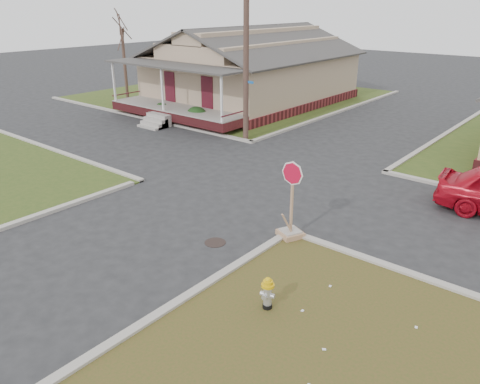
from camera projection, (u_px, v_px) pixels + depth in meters
The scene contains 11 objects.
ground at pixel (177, 217), 15.66m from camera, with size 120.00×120.00×0.00m, color #252628.
verge_far_left at pixel (231, 95), 36.18m from camera, with size 19.00×19.00×0.05m, color #33481A.
curbs at pixel (266, 177), 19.24m from camera, with size 80.00×40.00×0.12m, color #ACA69B, non-canonical shape.
manhole at pixel (215, 242), 14.00m from camera, with size 0.64×0.64×0.01m, color black.
corner_house at pixel (251, 70), 32.62m from camera, with size 10.10×15.50×5.30m.
utility_pole at pixel (246, 47), 22.74m from camera, with size 1.80×0.28×9.00m.
tree_far_left at pixel (125, 64), 33.91m from camera, with size 0.22×0.22×4.90m, color #463028.
fire_hydrant at pixel (268, 291), 10.77m from camera, with size 0.31×0.31×0.82m.
stop_sign at pixel (291, 221), 14.09m from camera, with size 0.68×0.67×2.42m.
hedge_left at pixel (162, 109), 28.95m from camera, with size 1.25×1.02×0.95m, color #153814.
hedge_right at pixel (197, 116), 27.13m from camera, with size 1.40×1.15×1.07m, color #153814.
Camera 1 is at (10.66, -9.60, 6.68)m, focal length 35.00 mm.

